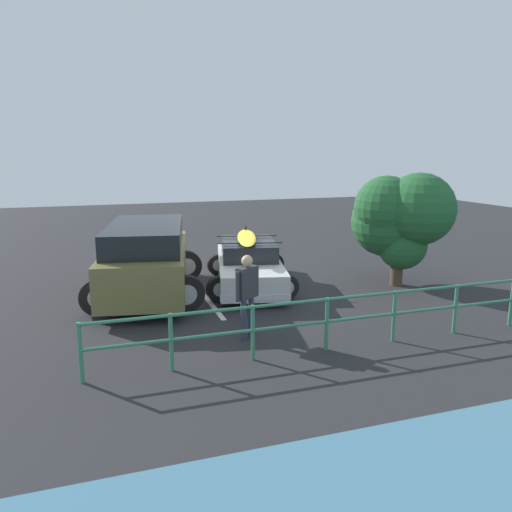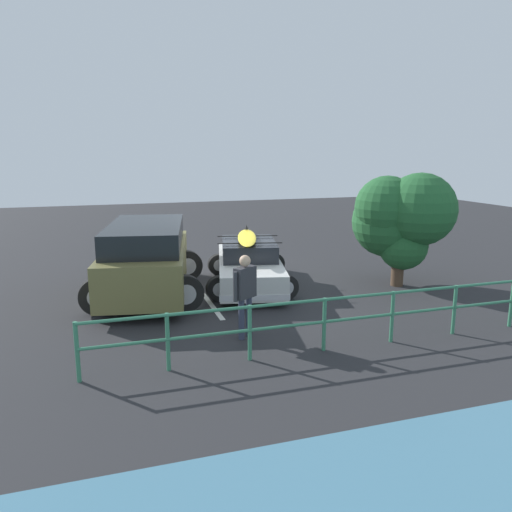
# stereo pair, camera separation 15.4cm
# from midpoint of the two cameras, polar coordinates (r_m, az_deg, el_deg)

# --- Properties ---
(ground_plane) EXTENTS (44.00, 44.00, 0.02)m
(ground_plane) POSITION_cam_midpoint_polar(r_m,az_deg,el_deg) (13.79, -3.12, -3.10)
(ground_plane) COLOR #28282B
(ground_plane) RESTS_ON ground
(parking_stripe) EXTENTS (0.12, 4.91, 0.00)m
(parking_stripe) POSITION_cam_midpoint_polar(r_m,az_deg,el_deg) (13.10, -6.74, -3.93)
(parking_stripe) COLOR silver
(parking_stripe) RESTS_ON ground
(sedan_car) EXTENTS (2.80, 4.44, 1.49)m
(sedan_car) POSITION_cam_midpoint_polar(r_m,az_deg,el_deg) (13.32, -1.17, -0.98)
(sedan_car) COLOR silver
(sedan_car) RESTS_ON ground
(suv_car) EXTENTS (3.25, 4.99, 1.82)m
(suv_car) POSITION_cam_midpoint_polar(r_m,az_deg,el_deg) (12.66, -12.72, -0.27)
(suv_car) COLOR brown
(suv_car) RESTS_ON ground
(person_bystander) EXTENTS (0.55, 0.41, 1.64)m
(person_bystander) POSITION_cam_midpoint_polar(r_m,az_deg,el_deg) (9.54, -1.48, -3.76)
(person_bystander) COLOR #33384C
(person_bystander) RESTS_ON ground
(railing_fence) EXTENTS (9.90, 0.10, 0.99)m
(railing_fence) POSITION_cam_midpoint_polar(r_m,az_deg,el_deg) (9.44, 11.50, -6.29)
(railing_fence) COLOR #387F5B
(railing_fence) RESTS_ON ground
(bush_near_left) EXTENTS (2.47, 2.54, 3.02)m
(bush_near_left) POSITION_cam_midpoint_polar(r_m,az_deg,el_deg) (13.79, 15.67, 4.32)
(bush_near_left) COLOR #4C3828
(bush_near_left) RESTS_ON ground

